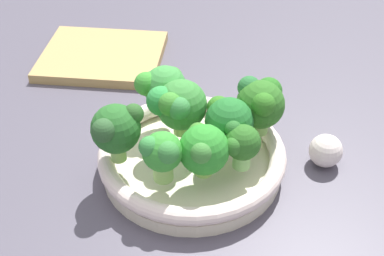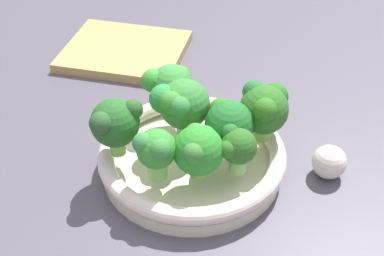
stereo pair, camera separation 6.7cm
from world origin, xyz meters
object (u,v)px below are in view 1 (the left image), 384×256
Objects in this scene: broccoli_floret_2 at (241,143)px; cutting_board at (103,56)px; broccoli_floret_6 at (176,105)px; broccoli_floret_7 at (229,121)px; bowl at (192,158)px; broccoli_floret_0 at (162,86)px; garlic_bulb at (326,151)px; broccoli_floret_1 at (116,128)px; broccoli_floret_5 at (204,148)px; broccoli_floret_4 at (261,102)px; broccoli_floret_3 at (162,153)px.

broccoli_floret_2 reaches higher than cutting_board.
broccoli_floret_6 is 1.11× the size of broccoli_floret_7.
broccoli_floret_0 is at bearing 105.59° from bowl.
broccoli_floret_7 is at bearing 93.78° from broccoli_floret_2.
broccoli_floret_6 is at bearing 162.69° from garlic_bulb.
broccoli_floret_1 reaches higher than broccoli_floret_7.
broccoli_floret_5 is at bearing -78.63° from broccoli_floret_6.
broccoli_floret_1 reaches higher than broccoli_floret_0.
broccoli_floret_4 is 0.37× the size of cutting_board.
broccoli_floret_4 is at bearing 7.82° from bowl.
broccoli_floret_4 reaches higher than bowl.
broccoli_floret_1 is 13.90cm from broccoli_floret_7.
broccoli_floret_5 is at bearing -145.73° from broccoli_floret_4.
broccoli_floret_7 is at bearing 170.74° from garlic_bulb.
broccoli_floret_6 is 7.01cm from broccoli_floret_7.
bowl is 10.35cm from broccoli_floret_0.
broccoli_floret_7 is at bearing -32.59° from broccoli_floret_6.
broccoli_floret_2 is 0.86× the size of broccoli_floret_7.
cutting_board is at bearing 112.02° from broccoli_floret_7.
garlic_bulb is at bearing -17.31° from broccoli_floret_6.
broccoli_floret_3 reaches higher than bowl.
broccoli_floret_7 is (4.48, -0.87, 5.83)cm from bowl.
broccoli_floret_0 is 1.24× the size of broccoli_floret_2.
broccoli_floret_6 reaches higher than bowl.
broccoli_floret_3 reaches higher than cutting_board.
garlic_bulb is (8.06, -4.27, -6.23)cm from broccoli_floret_4.
broccoli_floret_6 is (-1.58, 7.84, 0.99)cm from broccoli_floret_5.
bowl is at bearing -172.18° from broccoli_floret_4.
bowl is 4.07× the size of broccoli_floret_2.
broccoli_floret_1 is 1.30× the size of broccoli_floret_2.
broccoli_floret_2 is 1.34× the size of garlic_bulb.
broccoli_floret_6 is (-10.75, 1.59, 0.23)cm from broccoli_floret_4.
bowl is at bearing -74.86° from cutting_board.
broccoli_floret_2 is 0.89× the size of broccoli_floret_5.
cutting_board is (-8.54, 35.83, -6.90)cm from broccoli_floret_5.
broccoli_floret_0 is 0.37× the size of cutting_board.
broccoli_floret_2 is at bearing -69.93° from cutting_board.
broccoli_floret_6 is 1.74× the size of garlic_bulb.
broccoli_floret_7 reaches higher than bowl.
broccoli_floret_4 is (4.61, 6.30, 0.85)cm from broccoli_floret_2.
broccoli_floret_5 is at bearing -26.95° from broccoli_floret_1.
broccoli_floret_1 is at bearing -159.49° from broccoli_floret_6.
cutting_board is (-8.35, 30.87, -1.23)cm from bowl.
broccoli_floret_1 is 1.00× the size of broccoli_floret_6.
broccoli_floret_6 is (7.97, 2.98, -0.15)cm from broccoli_floret_1.
broccoli_floret_1 is at bearing -175.74° from broccoli_floret_4.
broccoli_floret_0 is 10.65cm from broccoli_floret_1.
broccoli_floret_0 is 0.96× the size of broccoli_floret_6.
bowl is 3.28× the size of broccoli_floret_0.
broccoli_floret_1 is (-9.36, -0.11, 6.80)cm from bowl.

